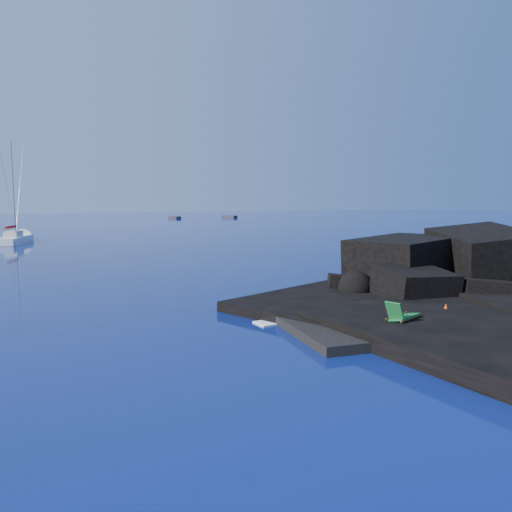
{
  "coord_description": "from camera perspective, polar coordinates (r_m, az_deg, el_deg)",
  "views": [
    {
      "loc": [
        -8.4,
        -15.0,
        4.95
      ],
      "look_at": [
        2.6,
        9.1,
        2.0
      ],
      "focal_mm": 35.0,
      "sensor_mm": 36.0,
      "label": 1
    }
  ],
  "objects": [
    {
      "name": "distant_boat_b",
      "position": [
        145.33,
        -3.06,
        4.39
      ],
      "size": [
        3.42,
        5.32,
        0.68
      ],
      "primitive_type": "cube",
      "rotation": [
        0.0,
        0.0,
        0.39
      ],
      "color": "#2A2A2F",
      "rests_on": "ground"
    },
    {
      "name": "sunbather",
      "position": [
        22.15,
        13.46,
        -5.37
      ],
      "size": [
        1.74,
        0.56,
        0.23
      ],
      "primitive_type": null,
      "rotation": [
        0.0,
        0.0,
        0.09
      ],
      "color": "tan",
      "rests_on": "towel"
    },
    {
      "name": "beach",
      "position": [
        20.77,
        14.92,
        -7.65
      ],
      "size": [
        9.08,
        6.86,
        0.7
      ],
      "primitive_type": "cube",
      "rotation": [
        0.0,
        0.0,
        -0.1
      ],
      "color": "black",
      "rests_on": "ground"
    },
    {
      "name": "towel",
      "position": [
        22.18,
        13.45,
        -5.72
      ],
      "size": [
        2.07,
        1.11,
        0.05
      ],
      "primitive_type": "cube",
      "rotation": [
        0.0,
        0.0,
        0.09
      ],
      "color": "white",
      "rests_on": "beach"
    },
    {
      "name": "headland",
      "position": [
        28.4,
        25.06,
        -4.29
      ],
      "size": [
        24.0,
        24.0,
        3.6
      ],
      "primitive_type": null,
      "color": "black",
      "rests_on": "ground"
    },
    {
      "name": "surf_foam",
      "position": [
        24.58,
        9.14,
        -5.35
      ],
      "size": [
        10.0,
        8.0,
        0.06
      ],
      "primitive_type": null,
      "color": "white",
      "rests_on": "ground"
    },
    {
      "name": "deck_chair",
      "position": [
        19.16,
        16.59,
        -6.06
      ],
      "size": [
        1.8,
        1.27,
        1.13
      ],
      "primitive_type": null,
      "rotation": [
        0.0,
        0.0,
        0.37
      ],
      "color": "#16662A",
      "rests_on": "beach"
    },
    {
      "name": "sailboat",
      "position": [
        64.68,
        -25.84,
        1.32
      ],
      "size": [
        5.1,
        11.46,
        11.77
      ],
      "primitive_type": null,
      "rotation": [
        0.0,
        0.0,
        -0.25
      ],
      "color": "white",
      "rests_on": "ground"
    },
    {
      "name": "ground",
      "position": [
        17.89,
        4.6,
        -9.72
      ],
      "size": [
        400.0,
        400.0,
        0.0
      ],
      "primitive_type": "plane",
      "color": "#041340",
      "rests_on": "ground"
    },
    {
      "name": "marker_cone",
      "position": [
        21.56,
        20.87,
        -5.73
      ],
      "size": [
        0.41,
        0.41,
        0.48
      ],
      "primitive_type": "cone",
      "rotation": [
        0.0,
        0.0,
        -0.4
      ],
      "color": "#EC4C0C",
      "rests_on": "beach"
    },
    {
      "name": "distant_boat_a",
      "position": [
        140.64,
        -9.28,
        4.25
      ],
      "size": [
        2.45,
        5.0,
        0.64
      ],
      "primitive_type": "cube",
      "rotation": [
        0.0,
        0.0,
        0.21
      ],
      "color": "#29292E",
      "rests_on": "ground"
    }
  ]
}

